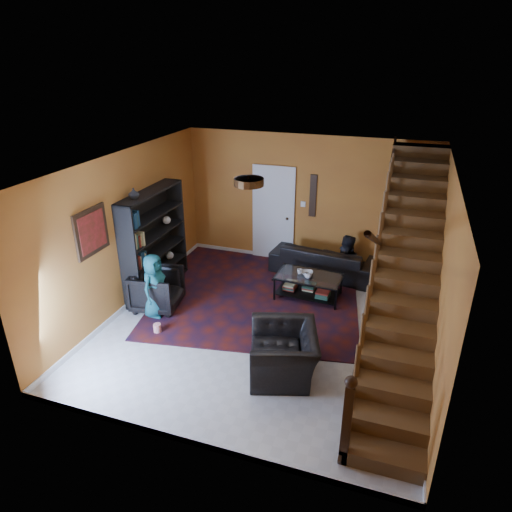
{
  "coord_description": "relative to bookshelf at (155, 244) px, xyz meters",
  "views": [
    {
      "loc": [
        1.98,
        -6.32,
        4.33
      ],
      "look_at": [
        -0.31,
        0.4,
        1.11
      ],
      "focal_mm": 32.0,
      "sensor_mm": 36.0,
      "label": 1
    }
  ],
  "objects": [
    {
      "name": "floor",
      "position": [
        2.4,
        -0.6,
        -0.96
      ],
      "size": [
        5.5,
        5.5,
        0.0
      ],
      "primitive_type": "plane",
      "color": "beige",
      "rests_on": "ground"
    },
    {
      "name": "room",
      "position": [
        1.07,
        0.73,
        -0.91
      ],
      "size": [
        5.5,
        5.5,
        5.5
      ],
      "color": "orange",
      "rests_on": "ground"
    },
    {
      "name": "staircase",
      "position": [
        4.53,
        -0.6,
        0.43
      ],
      "size": [
        0.95,
        5.02,
        3.18
      ],
      "color": "brown",
      "rests_on": "floor"
    },
    {
      "name": "bookshelf",
      "position": [
        0.0,
        0.0,
        0.0
      ],
      "size": [
        0.35,
        1.8,
        2.0
      ],
      "color": "black",
      "rests_on": "floor"
    },
    {
      "name": "door",
      "position": [
        1.7,
        2.12,
        0.06
      ],
      "size": [
        0.82,
        0.05,
        2.05
      ],
      "primitive_type": "cube",
      "color": "silver",
      "rests_on": "floor"
    },
    {
      "name": "framed_picture",
      "position": [
        -0.17,
        -1.5,
        0.79
      ],
      "size": [
        0.04,
        0.74,
        0.74
      ],
      "primitive_type": "cube",
      "color": "maroon",
      "rests_on": "room"
    },
    {
      "name": "wall_hanging",
      "position": [
        2.55,
        2.13,
        0.59
      ],
      "size": [
        0.14,
        0.03,
        0.9
      ],
      "primitive_type": "cube",
      "color": "black",
      "rests_on": "room"
    },
    {
      "name": "ceiling_fixture",
      "position": [
        2.4,
        -1.4,
        1.78
      ],
      "size": [
        0.4,
        0.4,
        0.1
      ],
      "primitive_type": "cylinder",
      "color": "#3F2814",
      "rests_on": "room"
    },
    {
      "name": "rug",
      "position": [
        1.88,
        0.67,
        -0.95
      ],
      "size": [
        4.43,
        4.87,
        0.02
      ],
      "primitive_type": "cube",
      "rotation": [
        0.0,
        0.0,
        0.17
      ],
      "color": "#4D150D",
      "rests_on": "floor"
    },
    {
      "name": "sofa",
      "position": [
        2.96,
        1.7,
        -0.65
      ],
      "size": [
        2.27,
        1.09,
        0.64
      ],
      "primitive_type": "imported",
      "rotation": [
        0.0,
        0.0,
        3.03
      ],
      "color": "black",
      "rests_on": "floor"
    },
    {
      "name": "armchair_left",
      "position": [
        0.35,
        -0.63,
        -0.59
      ],
      "size": [
        0.93,
        0.91,
        0.75
      ],
      "primitive_type": "imported",
      "rotation": [
        0.0,
        0.0,
        1.72
      ],
      "color": "black",
      "rests_on": "floor"
    },
    {
      "name": "armchair_right",
      "position": [
        3.02,
        -1.69,
        -0.61
      ],
      "size": [
        1.23,
        1.32,
        0.7
      ],
      "primitive_type": "imported",
      "rotation": [
        0.0,
        0.0,
        -1.26
      ],
      "color": "black",
      "rests_on": "floor"
    },
    {
      "name": "person_adult_a",
      "position": [
        3.34,
        1.75,
        -0.84
      ],
      "size": [
        0.43,
        0.29,
        1.16
      ],
      "primitive_type": "imported",
      "rotation": [
        0.0,
        0.0,
        3.18
      ],
      "color": "black",
      "rests_on": "sofa"
    },
    {
      "name": "person_adult_b",
      "position": [
        3.39,
        1.75,
        -0.73
      ],
      "size": [
        0.71,
        0.58,
        1.37
      ],
      "primitive_type": "imported",
      "rotation": [
        0.0,
        0.0,
        3.05
      ],
      "color": "black",
      "rests_on": "sofa"
    },
    {
      "name": "person_child",
      "position": [
        0.45,
        -0.87,
        -0.38
      ],
      "size": [
        0.41,
        0.6,
        1.17
      ],
      "primitive_type": "imported",
      "rotation": [
        0.0,
        0.0,
        1.5
      ],
      "color": "#1A5B66",
      "rests_on": "armchair_left"
    },
    {
      "name": "coffee_table",
      "position": [
        2.87,
        0.62,
        -0.7
      ],
      "size": [
        1.25,
        0.77,
        0.46
      ],
      "rotation": [
        0.0,
        0.0,
        -0.05
      ],
      "color": "black",
      "rests_on": "floor"
    },
    {
      "name": "cup_a",
      "position": [
        2.87,
        0.52,
        -0.45
      ],
      "size": [
        0.18,
        0.18,
        0.11
      ],
      "primitive_type": "imported",
      "rotation": [
        0.0,
        0.0,
        0.4
      ],
      "color": "#999999",
      "rests_on": "coffee_table"
    },
    {
      "name": "cup_b",
      "position": [
        2.68,
        0.65,
        -0.46
      ],
      "size": [
        0.12,
        0.12,
        0.09
      ],
      "primitive_type": "imported",
      "rotation": [
        0.0,
        0.0,
        0.29
      ],
      "color": "#999999",
      "rests_on": "coffee_table"
    },
    {
      "name": "bowl",
      "position": [
        2.82,
        0.67,
        -0.47
      ],
      "size": [
        0.27,
        0.27,
        0.05
      ],
      "primitive_type": "imported",
      "rotation": [
        0.0,
        0.0,
        0.22
      ],
      "color": "#999999",
      "rests_on": "coffee_table"
    },
    {
      "name": "vase",
      "position": [
        -0.0,
        -0.5,
        1.13
      ],
      "size": [
        0.18,
        0.18,
        0.19
      ],
      "primitive_type": "imported",
      "color": "#999999",
      "rests_on": "bookshelf"
    },
    {
      "name": "popcorn_bucket",
      "position": [
        0.75,
        -1.37,
        -0.87
      ],
      "size": [
        0.15,
        0.15,
        0.15
      ],
      "primitive_type": "cylinder",
      "rotation": [
        0.0,
        0.0,
        -0.22
      ],
      "color": "red",
      "rests_on": "rug"
    }
  ]
}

